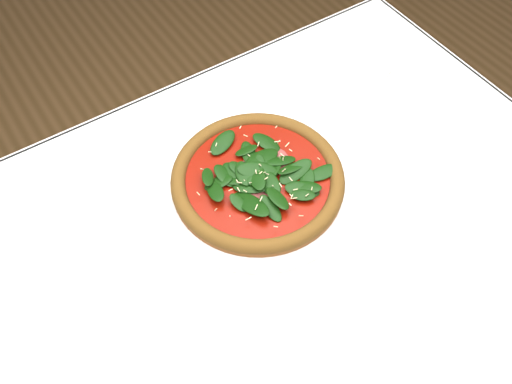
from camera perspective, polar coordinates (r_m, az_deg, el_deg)
dining_table at (r=1.01m, az=-0.14°, el=-8.36°), size 1.21×0.81×0.75m
plate at (r=0.98m, az=0.17°, el=0.79°), size 0.34×0.34×0.01m
pizza at (r=0.96m, az=0.17°, el=1.49°), size 0.39×0.39×0.04m
saucer_far at (r=1.22m, az=10.01°, el=12.93°), size 0.15×0.15×0.01m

